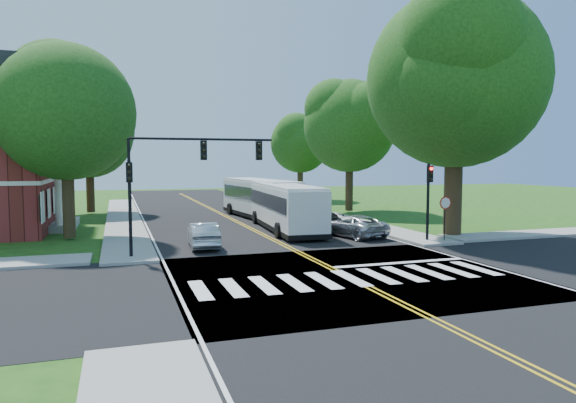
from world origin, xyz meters
name	(u,v)px	position (x,y,z in m)	size (l,w,h in m)	color
ground	(345,276)	(0.00, 0.00, 0.00)	(140.00, 140.00, 0.00)	#1D4812
road	(242,224)	(0.00, 18.00, 0.01)	(14.00, 96.00, 0.01)	black
cross_road	(345,276)	(0.00, 0.00, 0.01)	(60.00, 12.00, 0.01)	black
center_line	(231,219)	(0.00, 22.00, 0.01)	(0.36, 70.00, 0.01)	gold
edge_line_w	(144,222)	(-6.80, 22.00, 0.01)	(0.12, 70.00, 0.01)	silver
edge_line_e	(309,216)	(6.80, 22.00, 0.01)	(0.12, 70.00, 0.01)	silver
crosswalk	(351,278)	(0.00, -0.50, 0.02)	(12.60, 3.00, 0.01)	silver
stop_bar	(400,263)	(3.50, 1.60, 0.02)	(6.60, 0.40, 0.01)	silver
sidewalk_nw	(124,218)	(-8.30, 25.00, 0.07)	(2.60, 40.00, 0.15)	gray
sidewalk_ne	(313,211)	(8.30, 25.00, 0.07)	(2.60, 40.00, 0.15)	gray
tree_ne_big	(456,80)	(11.00, 8.00, 9.62)	(10.80, 10.80, 14.91)	#2E2112
tree_west_near	(66,112)	(-11.50, 14.00, 7.53)	(8.00, 8.00, 11.40)	#2E2112
tree_west_far	(89,135)	(-11.00, 30.00, 7.00)	(7.60, 7.60, 10.67)	#2E2112
tree_east_mid	(350,126)	(11.50, 24.00, 7.86)	(8.40, 8.40, 11.93)	#2E2112
tree_east_far	(300,143)	(12.50, 40.00, 6.86)	(7.20, 7.20, 10.34)	#2E2112
signal_nw	(180,167)	(-5.86, 6.43, 4.38)	(7.15, 0.46, 5.66)	black
signal_ne	(429,191)	(8.20, 6.44, 2.96)	(0.30, 0.46, 4.40)	black
stop_sign	(445,208)	(9.00, 5.98, 2.03)	(0.76, 0.08, 2.53)	black
bus_lead	(285,206)	(2.04, 14.16, 1.65)	(3.54, 12.13, 3.10)	silver
bus_follow	(260,198)	(2.35, 21.61, 1.69)	(3.76, 12.46, 3.18)	silver
hatchback	(203,235)	(-4.41, 8.67, 0.69)	(1.44, 4.12, 1.36)	silver
suv	(353,226)	(5.05, 9.84, 0.69)	(2.24, 4.87, 1.35)	silver
dark_sedan	(324,219)	(5.03, 14.39, 0.58)	(1.60, 3.94, 1.14)	black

